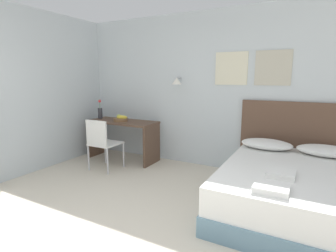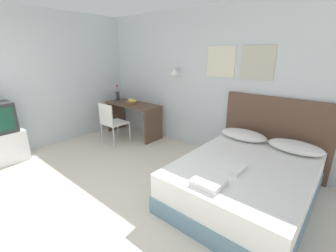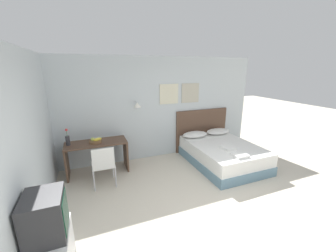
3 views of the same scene
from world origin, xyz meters
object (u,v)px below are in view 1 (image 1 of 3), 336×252
object	(u,v)px
headboard	(296,142)
desk_chair	(101,141)
bed	(289,190)
folded_towel_near_foot	(281,173)
desk	(123,132)
folded_towel_mid_bed	(271,188)
pillow_left	(266,144)
pillow_right	(326,151)
flower_vase	(100,112)
fruit_bowl	(121,119)

from	to	relation	value
headboard	desk_chair	distance (m)	3.06
bed	folded_towel_near_foot	size ratio (longest dim) A/B	6.82
desk	folded_towel_mid_bed	bearing A→B (deg)	-26.89
pillow_left	desk	bearing A→B (deg)	-178.40
bed	desk	xyz separation A→B (m)	(-2.96, 0.69, 0.27)
folded_towel_mid_bed	desk	distance (m)	3.19
pillow_right	flower_vase	xyz separation A→B (m)	(-3.90, -0.05, 0.28)
pillow_left	desk_chair	distance (m)	2.61
headboard	bed	bearing A→B (deg)	-90.00
pillow_right	folded_towel_mid_bed	world-z (taller)	pillow_right
bed	pillow_left	world-z (taller)	pillow_left
headboard	folded_towel_mid_bed	world-z (taller)	headboard
folded_towel_near_foot	flower_vase	size ratio (longest dim) A/B	0.80
headboard	fruit_bowl	size ratio (longest dim) A/B	5.60
pillow_right	desk_chair	xyz separation A→B (m)	(-3.26, -0.75, -0.08)
folded_towel_near_foot	headboard	bearing A→B (deg)	86.58
desk	flower_vase	world-z (taller)	flower_vase
pillow_right	desk	xyz separation A→B (m)	(-3.34, -0.07, -0.06)
pillow_right	folded_towel_mid_bed	xyz separation A→B (m)	(-0.50, -1.51, -0.04)
bed	desk_chair	distance (m)	2.89
pillow_right	flower_vase	world-z (taller)	flower_vase
bed	flower_vase	distance (m)	3.65
folded_towel_near_foot	fruit_bowl	world-z (taller)	fruit_bowl
desk_chair	flower_vase	distance (m)	1.02
pillow_right	desk	distance (m)	3.34
pillow_right	headboard	bearing A→B (deg)	142.45
headboard	pillow_left	bearing A→B (deg)	-142.45
desk_chair	fruit_bowl	size ratio (longest dim) A/B	3.02
bed	pillow_right	distance (m)	0.91
headboard	flower_vase	bearing A→B (deg)	-174.53
desk_chair	pillow_right	bearing A→B (deg)	12.96
desk	fruit_bowl	xyz separation A→B (m)	(-0.01, -0.04, 0.26)
fruit_bowl	pillow_right	bearing A→B (deg)	1.85
flower_vase	folded_towel_mid_bed	bearing A→B (deg)	-23.24
folded_towel_near_foot	desk_chair	xyz separation A→B (m)	(-2.80, 0.31, -0.04)
folded_towel_mid_bed	flower_vase	distance (m)	3.72
desk	headboard	bearing A→B (deg)	6.95
pillow_right	flower_vase	distance (m)	3.92
headboard	desk_chair	size ratio (longest dim) A/B	1.85
desk	flower_vase	bearing A→B (deg)	177.70
desk_chair	fruit_bowl	xyz separation A→B (m)	(-0.09, 0.64, 0.27)
pillow_right	fruit_bowl	size ratio (longest dim) A/B	2.48
pillow_right	fruit_bowl	world-z (taller)	fruit_bowl
bed	flower_vase	xyz separation A→B (m)	(-3.53, 0.71, 0.62)
headboard	desk_chair	world-z (taller)	headboard
desk	fruit_bowl	world-z (taller)	fruit_bowl
headboard	flower_vase	distance (m)	3.56
folded_towel_mid_bed	bed	bearing A→B (deg)	80.97
folded_towel_mid_bed	pillow_left	bearing A→B (deg)	99.60
desk_chair	flower_vase	world-z (taller)	flower_vase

